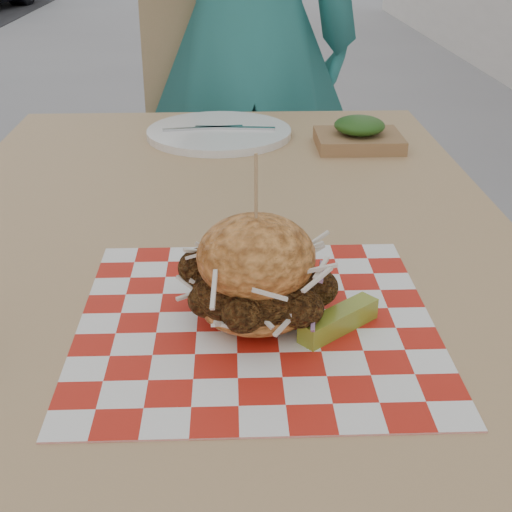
# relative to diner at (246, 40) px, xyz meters

# --- Properties ---
(diner) EXTENTS (0.63, 0.42, 1.67)m
(diner) POSITION_rel_diner_xyz_m (0.00, 0.00, 0.00)
(diner) COLOR teal
(diner) RESTS_ON ground
(patio_table) EXTENTS (0.80, 1.20, 0.75)m
(patio_table) POSITION_rel_diner_xyz_m (-0.07, -0.99, -0.16)
(patio_table) COLOR tan
(patio_table) RESTS_ON ground
(patio_chair) EXTENTS (0.44, 0.45, 0.95)m
(patio_chair) POSITION_rel_diner_xyz_m (-0.07, -0.02, -0.28)
(patio_chair) COLOR tan
(patio_chair) RESTS_ON ground
(paper_liner) EXTENTS (0.36, 0.36, 0.00)m
(paper_liner) POSITION_rel_diner_xyz_m (-0.02, -1.25, -0.08)
(paper_liner) COLOR red
(paper_liner) RESTS_ON patio_table
(sandwich) EXTENTS (0.16, 0.16, 0.18)m
(sandwich) POSITION_rel_diner_xyz_m (-0.02, -1.25, -0.03)
(sandwich) COLOR #E38C40
(sandwich) RESTS_ON paper_liner
(pickle_spear) EXTENTS (0.09, 0.08, 0.02)m
(pickle_spear) POSITION_rel_diner_xyz_m (0.06, -1.27, -0.07)
(pickle_spear) COLOR olive
(pickle_spear) RESTS_ON paper_liner
(place_setting) EXTENTS (0.27, 0.27, 0.02)m
(place_setting) POSITION_rel_diner_xyz_m (-0.07, -0.57, -0.08)
(place_setting) COLOR white
(place_setting) RESTS_ON patio_table
(kraft_tray) EXTENTS (0.15, 0.12, 0.06)m
(kraft_tray) POSITION_rel_diner_xyz_m (0.18, -0.65, -0.06)
(kraft_tray) COLOR olive
(kraft_tray) RESTS_ON patio_table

